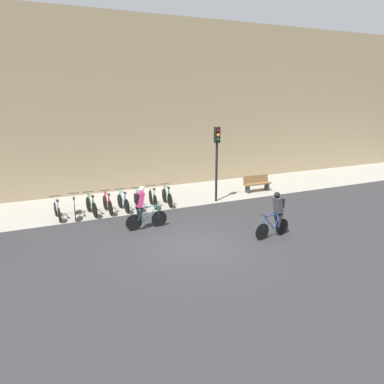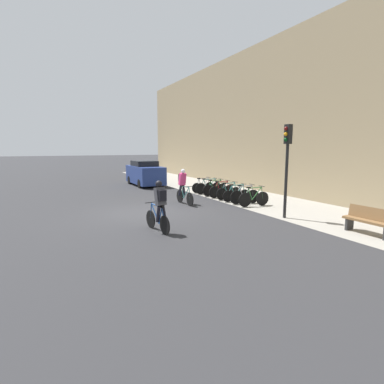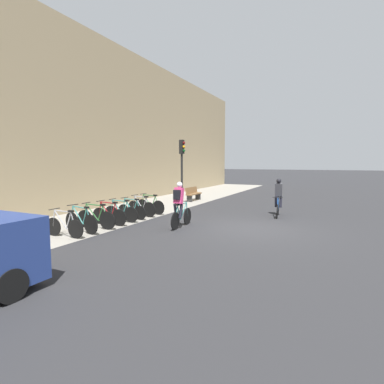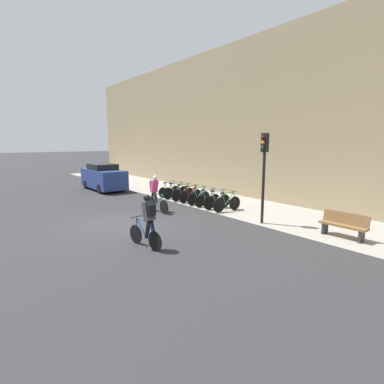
{
  "view_description": "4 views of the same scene",
  "coord_description": "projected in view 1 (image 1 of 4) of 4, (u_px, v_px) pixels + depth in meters",
  "views": [
    {
      "loc": [
        -5.35,
        -11.21,
        5.24
      ],
      "look_at": [
        1.12,
        2.55,
        1.28
      ],
      "focal_mm": 35.0,
      "sensor_mm": 36.0,
      "label": 1
    },
    {
      "loc": [
        12.46,
        -3.89,
        2.84
      ],
      "look_at": [
        0.28,
        2.3,
        0.8
      ],
      "focal_mm": 28.0,
      "sensor_mm": 36.0,
      "label": 2
    },
    {
      "loc": [
        -11.03,
        -2.88,
        2.5
      ],
      "look_at": [
        -0.84,
        2.09,
        1.38
      ],
      "focal_mm": 28.0,
      "sensor_mm": 36.0,
      "label": 3
    },
    {
      "loc": [
        11.32,
        -5.01,
        3.38
      ],
      "look_at": [
        0.95,
        3.17,
        1.17
      ],
      "focal_mm": 28.0,
      "sensor_mm": 36.0,
      "label": 4
    }
  ],
  "objects": [
    {
      "name": "parked_bike_0",
      "position": [
        57.0,
        210.0,
        16.19
      ],
      "size": [
        0.46,
        1.61,
        0.95
      ],
      "color": "black",
      "rests_on": "ground"
    },
    {
      "name": "parked_bike_6",
      "position": [
        153.0,
        198.0,
        17.99
      ],
      "size": [
        0.46,
        1.67,
        0.99
      ],
      "color": "black",
      "rests_on": "ground"
    },
    {
      "name": "bench",
      "position": [
        257.0,
        183.0,
        20.85
      ],
      "size": [
        1.62,
        0.44,
        0.89
      ],
      "color": "brown",
      "rests_on": "ground"
    },
    {
      "name": "cyclist_grey",
      "position": [
        276.0,
        213.0,
        14.07
      ],
      "size": [
        1.65,
        0.5,
        1.76
      ],
      "color": "black",
      "rests_on": "ground"
    },
    {
      "name": "building_facade",
      "position": [
        120.0,
        105.0,
        20.3
      ],
      "size": [
        44.0,
        0.6,
        9.41
      ],
      "primitive_type": "cube",
      "color": "#9E8966",
      "rests_on": "ground"
    },
    {
      "name": "kerb_strip",
      "position": [
        138.0,
        200.0,
        19.25
      ],
      "size": [
        44.0,
        4.5,
        0.01
      ],
      "primitive_type": "cube",
      "color": "gray",
      "rests_on": "ground"
    },
    {
      "name": "parked_bike_1",
      "position": [
        75.0,
        208.0,
        16.49
      ],
      "size": [
        0.46,
        1.75,
        0.98
      ],
      "color": "black",
      "rests_on": "ground"
    },
    {
      "name": "parked_bike_2",
      "position": [
        91.0,
        206.0,
        16.79
      ],
      "size": [
        0.46,
        1.72,
        0.98
      ],
      "color": "black",
      "rests_on": "ground"
    },
    {
      "name": "parked_bike_4",
      "position": [
        123.0,
        202.0,
        17.39
      ],
      "size": [
        0.46,
        1.65,
        0.97
      ],
      "color": "black",
      "rests_on": "ground"
    },
    {
      "name": "parked_bike_5",
      "position": [
        138.0,
        201.0,
        17.7
      ],
      "size": [
        0.46,
        1.61,
        0.95
      ],
      "color": "black",
      "rests_on": "ground"
    },
    {
      "name": "parked_bike_7",
      "position": [
        167.0,
        197.0,
        18.29
      ],
      "size": [
        0.46,
        1.7,
        0.98
      ],
      "color": "black",
      "rests_on": "ground"
    },
    {
      "name": "parked_bike_3",
      "position": [
        108.0,
        204.0,
        17.09
      ],
      "size": [
        0.46,
        1.67,
        0.97
      ],
      "color": "black",
      "rests_on": "ground"
    },
    {
      "name": "cyclist_pink",
      "position": [
        142.0,
        207.0,
        14.83
      ],
      "size": [
        1.75,
        0.46,
        1.77
      ],
      "color": "black",
      "rests_on": "ground"
    },
    {
      "name": "ground",
      "position": [
        194.0,
        246.0,
        13.34
      ],
      "size": [
        200.0,
        200.0,
        0.0
      ],
      "primitive_type": "plane",
      "color": "#2B2B2D"
    },
    {
      "name": "traffic_light_pole",
      "position": [
        217.0,
        151.0,
        18.4
      ],
      "size": [
        0.26,
        0.3,
        3.73
      ],
      "color": "black",
      "rests_on": "ground"
    }
  ]
}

